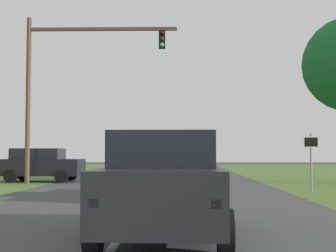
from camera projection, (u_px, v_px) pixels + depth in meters
The scene contains 6 objects.
ground_plane at pixel (143, 204), 14.73m from camera, with size 120.00×120.00×0.00m, color #424244.
red_suv_near at pixel (165, 182), 8.93m from camera, with size 2.35×4.86×1.93m.
pickup_truck_lead at pixel (153, 169), 16.87m from camera, with size 2.29×5.03×1.85m.
traffic_light at pixel (66, 74), 24.31m from camera, with size 7.60×0.40×8.37m.
keep_moving_sign at pixel (311, 154), 19.23m from camera, with size 0.60×0.09×2.32m.
crossing_suv_far at pixel (41, 164), 25.59m from camera, with size 4.32×2.20×1.76m.
Camera 1 is at (1.10, -3.69, 1.57)m, focal length 51.81 mm.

